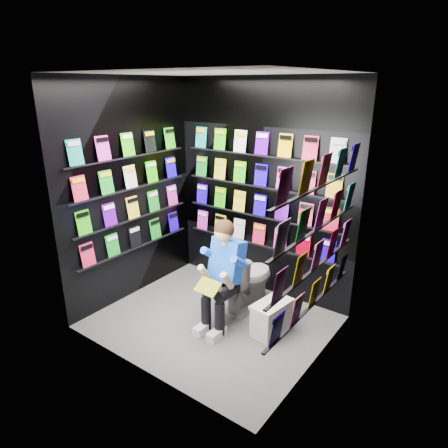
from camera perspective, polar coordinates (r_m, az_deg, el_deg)
The scene contains 14 objects.
floor at distance 4.58m, azimuth -1.78°, elevation -13.75°, with size 2.40×2.40×0.00m, color #62625F.
ceiling at distance 3.84m, azimuth -2.21°, elevation 20.81°, with size 2.40×2.40×0.00m, color white.
wall_back at distance 4.81m, azimuth 5.41°, elevation 4.83°, with size 2.40×0.04×2.60m, color black.
wall_front at distance 3.34m, azimuth -12.62°, elevation -2.26°, with size 2.40×0.04×2.60m, color black.
wall_left at distance 4.83m, azimuth -13.30°, elevation 4.43°, with size 0.04×2.00×2.60m, color black.
wall_right at distance 3.45m, azimuth 13.93°, elevation -1.64°, with size 0.04×2.00×2.60m, color black.
comics_back at distance 4.79m, azimuth 5.22°, elevation 4.82°, with size 2.10×0.06×1.37m, color #EA244D, non-canonical shape.
comics_left at distance 4.80m, azimuth -13.07°, elevation 4.43°, with size 0.06×1.70×1.37m, color #EA244D, non-canonical shape.
comics_right at distance 3.46m, azimuth 13.48°, elevation -1.46°, with size 0.06×1.70×1.37m, color #EA244D, non-canonical shape.
toilet at distance 4.68m, azimuth 3.30°, elevation -7.80°, with size 0.42×0.75×0.73m, color white.
longbox at distance 4.35m, azimuth 6.78°, elevation -13.29°, with size 0.24×0.43×0.33m, color silver.
longbox_lid at distance 4.26m, azimuth 6.87°, elevation -11.27°, with size 0.26×0.46×0.03m, color silver.
reader at distance 4.24m, azimuth 0.58°, elevation -5.28°, with size 0.47×0.69×1.26m, color blue, non-canonical shape.
held_comic at distance 4.06m, azimuth -2.35°, elevation -8.94°, with size 0.26×0.01×0.18m, color green.
Camera 1 is at (2.37, -3.01, 2.51)m, focal length 32.00 mm.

